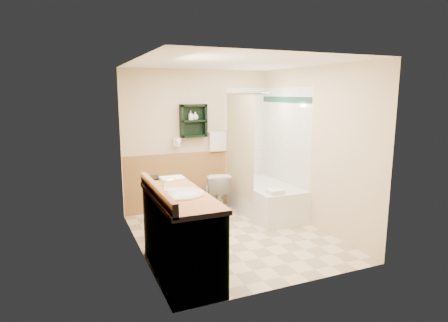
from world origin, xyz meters
TOP-DOWN VIEW (x-y plane):
  - floor at (0.00, 0.00)m, footprint 3.00×3.00m
  - back_wall at (0.00, 1.52)m, footprint 2.60×0.04m
  - left_wall at (-1.32, 0.00)m, footprint 0.04×3.00m
  - right_wall at (1.32, 0.00)m, footprint 0.04×3.00m
  - ceiling at (0.00, 0.00)m, footprint 2.60×3.00m
  - wainscot_left at (-1.29, 0.00)m, footprint 2.98×2.98m
  - wainscot_back at (0.00, 1.49)m, footprint 2.58×2.58m
  - mirror_frame at (-1.27, -0.55)m, footprint 1.30×1.30m
  - mirror_glass at (-1.27, -0.55)m, footprint 1.20×1.20m
  - tile_right at (1.28, 0.75)m, footprint 1.50×1.50m
  - tile_back at (1.03, 1.48)m, footprint 0.95×0.95m
  - tile_accent at (1.27, 0.75)m, footprint 1.50×1.50m
  - wall_shelf at (-0.10, 1.41)m, footprint 0.45×0.15m
  - hair_dryer at (-0.40, 1.43)m, footprint 0.10×0.24m
  - towel_bar at (0.35, 1.45)m, footprint 0.40×0.06m
  - curtain_rod at (0.53, 0.75)m, footprint 0.03×1.60m
  - shower_curtain at (0.53, 0.92)m, footprint 1.05×1.05m
  - vanity at (-0.99, -0.78)m, footprint 0.59×1.46m
  - bathtub at (0.93, 0.72)m, footprint 0.77×1.50m
  - toilet at (0.20, 1.16)m, footprint 0.50×0.75m
  - counter_towel at (-0.89, -0.10)m, footprint 0.29×0.23m
  - vanity_book at (-1.16, 0.07)m, footprint 0.16×0.06m
  - tub_towel at (0.74, 0.11)m, footprint 0.24×0.20m
  - soap_bottle_a at (-0.15, 1.40)m, footprint 0.08×0.16m
  - soap_bottle_b at (-0.07, 1.40)m, footprint 0.15×0.16m

SIDE VIEW (x-z plane):
  - floor at x=0.00m, z-range 0.00..0.00m
  - bathtub at x=0.93m, z-range 0.00..0.52m
  - toilet at x=0.20m, z-range 0.00..0.68m
  - vanity at x=-0.99m, z-range 0.00..0.92m
  - wainscot_left at x=-1.29m, z-range 0.00..1.00m
  - wainscot_back at x=0.00m, z-range 0.00..1.00m
  - tub_towel at x=0.74m, z-range 0.52..0.59m
  - counter_towel at x=-0.89m, z-range 0.92..0.96m
  - vanity_book at x=-1.16m, z-range 0.92..1.14m
  - tile_right at x=1.28m, z-range 0.00..2.10m
  - tile_back at x=1.03m, z-range 0.00..2.10m
  - shower_curtain at x=0.53m, z-range 0.30..2.00m
  - back_wall at x=0.00m, z-range 0.00..2.40m
  - left_wall at x=-1.32m, z-range 0.00..2.40m
  - right_wall at x=1.32m, z-range 0.00..2.40m
  - hair_dryer at x=-0.40m, z-range 1.11..1.29m
  - towel_bar at x=0.35m, z-range 1.15..1.55m
  - mirror_frame at x=-1.27m, z-range 1.00..2.00m
  - mirror_glass at x=-1.27m, z-range 1.05..1.95m
  - wall_shelf at x=-0.10m, z-range 1.27..1.83m
  - soap_bottle_a at x=-0.15m, z-range 1.56..1.64m
  - soap_bottle_b at x=-0.07m, z-range 1.56..1.67m
  - tile_accent at x=1.27m, z-range 1.85..1.95m
  - curtain_rod at x=0.53m, z-range 1.98..2.02m
  - ceiling at x=0.00m, z-range 2.40..2.44m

